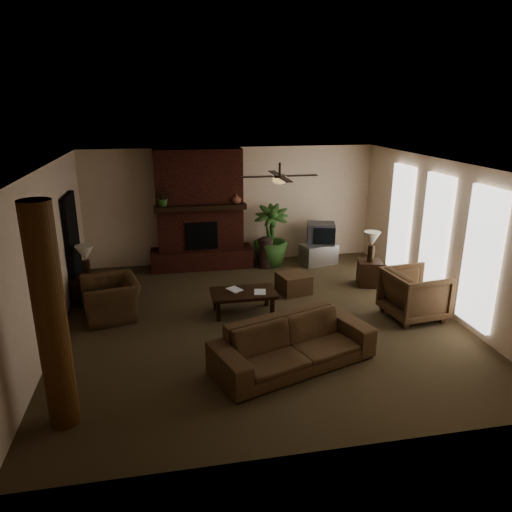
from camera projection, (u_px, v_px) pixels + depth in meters
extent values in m
plane|color=#4A3B25|center=(260.00, 320.00, 8.67)|extent=(7.00, 7.00, 0.00)
plane|color=silver|center=(261.00, 165.00, 7.80)|extent=(7.00, 7.00, 0.00)
plane|color=beige|center=(232.00, 206.00, 11.50)|extent=(7.00, 0.00, 7.00)
plane|color=beige|center=(326.00, 341.00, 4.96)|extent=(7.00, 0.00, 7.00)
plane|color=beige|center=(47.00, 258.00, 7.61)|extent=(0.00, 7.00, 7.00)
plane|color=beige|center=(443.00, 236.00, 8.86)|extent=(0.00, 7.00, 7.00)
cube|color=#4D1E14|center=(200.00, 209.00, 11.13)|extent=(2.00, 0.50, 2.80)
cube|color=#4D1E14|center=(202.00, 258.00, 11.40)|extent=(2.40, 0.70, 0.45)
cube|color=black|center=(202.00, 236.00, 11.06)|extent=(0.75, 0.04, 0.65)
cube|color=black|center=(201.00, 207.00, 10.84)|extent=(2.10, 0.28, 0.12)
cube|color=white|center=(400.00, 219.00, 10.36)|extent=(0.08, 0.85, 2.35)
cube|color=white|center=(435.00, 236.00, 9.05)|extent=(0.08, 0.85, 2.35)
cube|color=white|center=(481.00, 259.00, 7.75)|extent=(0.08, 0.85, 2.35)
cylinder|color=#583416|center=(51.00, 319.00, 5.46)|extent=(0.36, 0.36, 2.80)
cube|color=black|center=(73.00, 247.00, 9.41)|extent=(0.10, 1.00, 2.10)
cylinder|color=#2E2114|center=(280.00, 170.00, 8.19)|extent=(0.04, 0.04, 0.24)
cylinder|color=#2E2114|center=(280.00, 177.00, 8.23)|extent=(0.20, 0.20, 0.06)
ellipsoid|color=#F2BF72|center=(280.00, 180.00, 8.25)|extent=(0.26, 0.26, 0.14)
cube|color=black|center=(302.00, 175.00, 8.30)|extent=(0.55, 0.12, 0.01)
cube|color=black|center=(257.00, 177.00, 8.15)|extent=(0.55, 0.12, 0.01)
cube|color=black|center=(274.00, 173.00, 8.60)|extent=(0.12, 0.55, 0.01)
cube|color=black|center=(285.00, 180.00, 7.85)|extent=(0.12, 0.55, 0.01)
imported|color=#513922|center=(294.00, 336.00, 7.02)|extent=(2.56, 1.49, 0.96)
imported|color=#513922|center=(111.00, 292.00, 8.69)|extent=(0.96, 1.23, 0.95)
imported|color=#513922|center=(415.00, 292.00, 8.63)|extent=(1.01, 1.06, 1.00)
cube|color=black|center=(243.00, 293.00, 8.83)|extent=(1.20, 0.70, 0.06)
cube|color=black|center=(218.00, 311.00, 8.57)|extent=(0.07, 0.07, 0.37)
cube|color=black|center=(272.00, 307.00, 8.75)|extent=(0.07, 0.07, 0.37)
cube|color=black|center=(215.00, 301.00, 9.04)|extent=(0.07, 0.07, 0.37)
cube|color=black|center=(267.00, 297.00, 9.22)|extent=(0.07, 0.07, 0.37)
cube|color=#513922|center=(294.00, 283.00, 9.87)|extent=(0.71, 0.71, 0.40)
cube|color=silver|center=(319.00, 254.00, 11.61)|extent=(0.94, 0.69, 0.50)
cube|color=#39393C|center=(321.00, 233.00, 11.50)|extent=(0.76, 0.65, 0.52)
cube|color=black|center=(324.00, 236.00, 11.25)|extent=(0.51, 0.16, 0.40)
cylinder|color=#33221C|center=(265.00, 253.00, 11.33)|extent=(0.34, 0.34, 0.70)
sphere|color=#33221C|center=(265.00, 243.00, 11.25)|extent=(0.34, 0.34, 0.34)
imported|color=#325923|center=(270.00, 249.00, 11.48)|extent=(1.10, 1.61, 0.83)
cube|color=black|center=(90.00, 290.00, 9.31)|extent=(0.64, 0.64, 0.55)
cylinder|color=#2E2114|center=(87.00, 269.00, 9.14)|extent=(0.17, 0.17, 0.35)
cone|color=beige|center=(85.00, 253.00, 9.04)|extent=(0.44, 0.44, 0.30)
cube|color=black|center=(369.00, 273.00, 10.24)|extent=(0.62, 0.62, 0.55)
cylinder|color=#2E2114|center=(371.00, 253.00, 10.09)|extent=(0.18, 0.18, 0.35)
cone|color=beige|center=(372.00, 239.00, 9.99)|extent=(0.45, 0.45, 0.30)
imported|color=#325923|center=(163.00, 199.00, 10.63)|extent=(0.42, 0.46, 0.33)
imported|color=brown|center=(236.00, 199.00, 10.95)|extent=(0.28, 0.29, 0.22)
imported|color=#999999|center=(230.00, 285.00, 8.77)|extent=(0.20, 0.13, 0.29)
imported|color=#999999|center=(254.00, 286.00, 8.72)|extent=(0.21, 0.06, 0.29)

